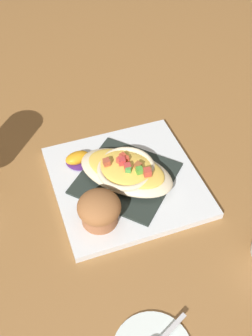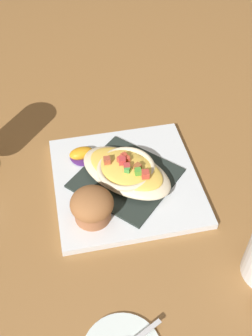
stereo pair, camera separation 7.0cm
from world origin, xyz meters
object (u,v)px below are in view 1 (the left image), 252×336
at_px(square_plate, 126,181).
at_px(orange_garnish, 77,159).
at_px(gratin_dish, 126,171).
at_px(muffin, 99,209).

xyz_separation_m(square_plate, orange_garnish, (-0.07, -0.08, 0.02)).
relative_size(gratin_dish, muffin, 2.73).
bearing_deg(square_plate, muffin, -43.22).
bearing_deg(square_plate, gratin_dish, 32.38).
relative_size(muffin, orange_garnish, 1.24).
distance_m(square_plate, gratin_dish, 0.03).
xyz_separation_m(gratin_dish, orange_garnish, (-0.07, -0.08, -0.01)).
height_order(gratin_dish, orange_garnish, gratin_dish).
bearing_deg(square_plate, orange_garnish, -132.27).
relative_size(gratin_dish, orange_garnish, 3.39).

